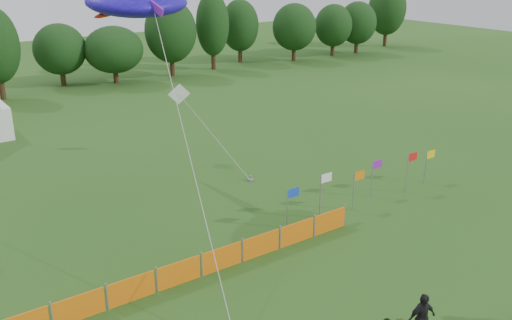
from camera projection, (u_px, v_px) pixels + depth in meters
treeline at (24, 48)px, 52.04m from camera, size 104.57×8.78×8.36m
barrier_fence at (179, 273)px, 22.45m from camera, size 17.90×0.06×1.00m
flag_row at (366, 178)px, 29.54m from camera, size 10.73×0.73×2.27m
spectator_d at (422, 318)px, 18.99m from camera, size 1.14×0.65×1.83m
stingray_kite at (135, 2)px, 28.43m from camera, size 6.82×21.59×11.10m
small_kite_white at (194, 112)px, 34.97m from camera, size 2.02×6.44×4.80m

